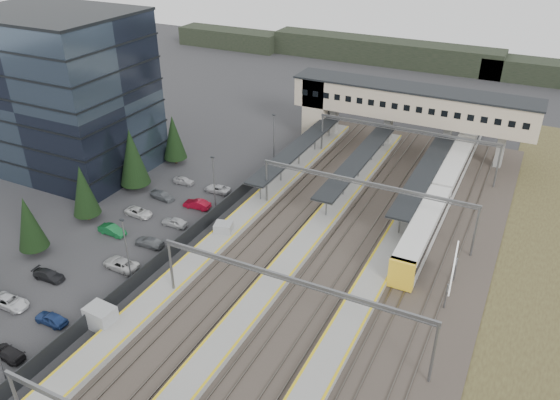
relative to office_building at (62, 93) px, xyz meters
The scene contains 15 objects.
ground 39.86m from the office_building, 18.43° to the right, with size 220.00×220.00×0.00m, color #2B2B2D.
office_building is the anchor object (origin of this frame).
conifer_row 22.40m from the office_building, 48.57° to the right, with size 4.42×49.82×9.50m.
car_park 31.86m from the office_building, 40.01° to the right, with size 10.52×44.49×1.29m.
lampposts 31.00m from the office_building, 21.00° to the right, with size 0.50×53.25×8.07m.
fence 32.32m from the office_building, 13.35° to the right, with size 0.08×90.00×2.00m.
relay_cabin_near 42.48m from the office_building, 41.97° to the right, with size 3.05×2.33×2.44m.
relay_cabin_far 35.44m from the office_building, 13.01° to the right, with size 2.61×2.35×2.02m.
rail_corridor 47.39m from the office_building, ahead, with size 34.00×90.00×0.92m.
canopies 46.29m from the office_building, 19.23° to the left, with size 23.10×30.00×3.28m.
footbridge 53.18m from the office_building, 34.47° to the left, with size 40.40×6.40×11.20m.
gantries 49.23m from the office_building, 10.62° to the right, with size 28.40×62.28×7.17m.
train 60.78m from the office_building, 20.87° to the left, with size 2.87×60.02×3.62m.
billboard 62.09m from the office_building, ahead, with size 0.72×6.16×5.27m.
treeline_far 100.53m from the office_building, 53.31° to the left, with size 170.00×19.00×7.00m.
Camera 1 is at (29.58, -45.29, 38.43)m, focal length 35.00 mm.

